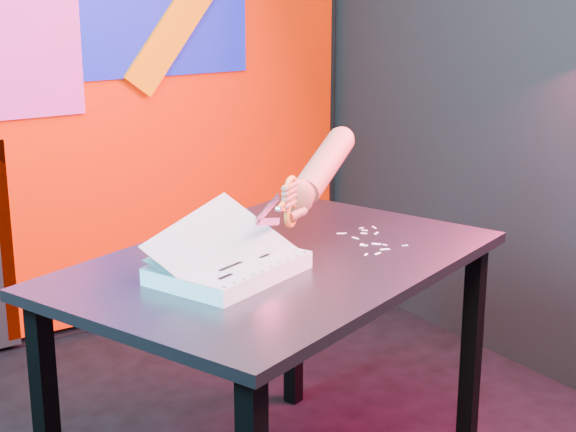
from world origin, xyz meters
TOP-DOWN VIEW (x-y plane):
  - room at (0.00, 0.00)m, footprint 3.01×3.01m
  - backdrop at (0.06, 1.46)m, footprint 2.88×0.05m
  - work_table at (0.20, -0.02)m, footprint 1.39×1.16m
  - printout_stack at (0.01, -0.08)m, footprint 0.44×0.38m
  - scissors at (0.26, 0.02)m, footprint 0.23×0.15m
  - hand_forearm at (0.46, 0.15)m, footprint 0.41×0.29m
  - paper_clippings at (0.50, -0.03)m, footprint 0.20×0.23m

SIDE VIEW (x-z plane):
  - work_table at x=0.20m, z-range 0.28..1.03m
  - paper_clippings at x=0.50m, z-range 0.75..0.75m
  - printout_stack at x=0.01m, z-range 0.68..0.87m
  - scissors at x=0.26m, z-range 0.81..0.96m
  - hand_forearm at x=0.46m, z-range 0.83..1.03m
  - backdrop at x=0.06m, z-range -0.08..2.00m
  - room at x=0.00m, z-range 0.00..2.71m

